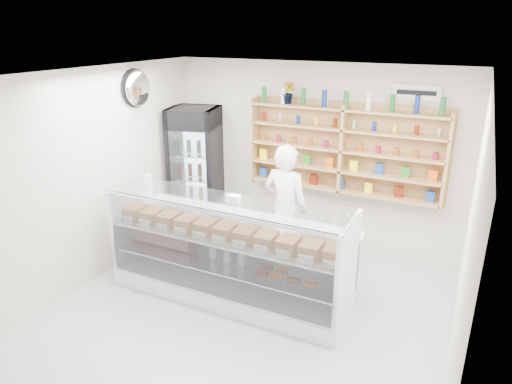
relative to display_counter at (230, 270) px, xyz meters
The scene contains 8 objects.
room 1.21m from the display_counter, 55.25° to the right, with size 5.00×5.00×5.00m.
display_counter is the anchor object (origin of this frame).
shop_worker 1.16m from the display_counter, 70.42° to the left, with size 0.66×0.44×1.82m, color white.
drinks_cooler 2.26m from the display_counter, 133.75° to the left, with size 0.90×0.88×2.08m.
wall_shelving 2.36m from the display_counter, 64.80° to the left, with size 2.84×0.28×1.33m.
potted_plant 2.71m from the display_counter, 89.83° to the left, with size 0.18×0.15×0.33m, color #1E6626.
security_mirror 2.85m from the display_counter, 159.33° to the left, with size 0.15×0.50×0.50m, color silver.
wall_sign 3.36m from the display_counter, 48.02° to the left, with size 0.62×0.03×0.20m, color white.
Camera 1 is at (2.17, -3.90, 3.26)m, focal length 32.00 mm.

